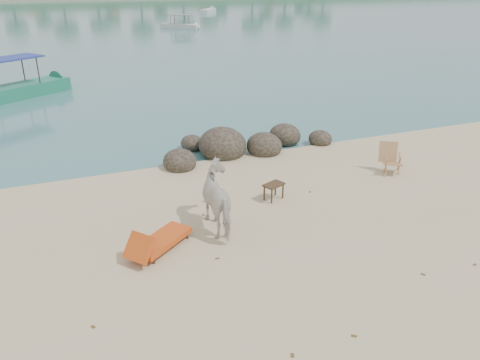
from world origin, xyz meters
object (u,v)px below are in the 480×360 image
Objects in this scene: cow at (222,200)px; boat_near at (7,65)px; lounge_chair at (162,238)px; deck_chair at (393,160)px; boulders at (240,146)px; side_table at (274,193)px.

cow is 17.29m from boat_near.
deck_chair is (7.59, 1.61, 0.19)m from lounge_chair.
boulders is 3.95m from side_table.
deck_chair is 19.00m from boat_near.
side_table is 0.60× the size of deck_chair.
cow is at bearing -24.60° from lounge_chair.
lounge_chair is at bearing -134.72° from deck_chair.
side_table is 0.30× the size of lounge_chair.
cow is at bearing -135.11° from deck_chair.
boulders is at bearing 168.45° from deck_chair.
lounge_chair is 17.27m from boat_near.
boat_near reaches higher than lounge_chair.
boat_near reaches higher than side_table.
side_table is at bearing -100.02° from boat_near.
side_table is 0.08× the size of boat_near.
deck_chair is at bearing -44.85° from boulders.
boat_near reaches higher than boulders.
boulders is 0.95× the size of boat_near.
lounge_chair is at bearing 12.29° from cow.
side_table is at bearing -16.86° from lounge_chair.
lounge_chair is (-1.58, -0.38, -0.49)m from cow.
boulders is 6.56m from lounge_chair.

